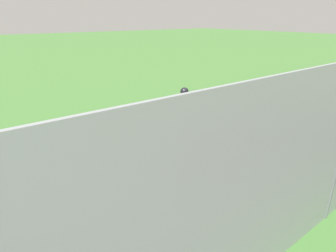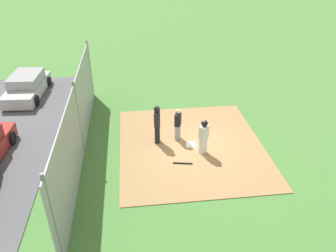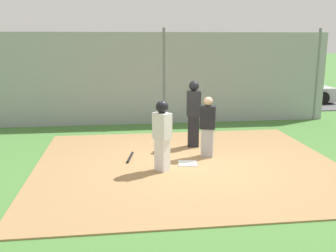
{
  "view_description": "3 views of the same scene",
  "coord_description": "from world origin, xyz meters",
  "px_view_note": "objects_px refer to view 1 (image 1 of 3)",
  "views": [
    {
      "loc": [
        -5.47,
        -6.62,
        3.83
      ],
      "look_at": [
        -0.55,
        -0.27,
        0.76
      ],
      "focal_mm": 30.69,
      "sensor_mm": 36.0,
      "label": 1
    },
    {
      "loc": [
        12.17,
        -2.51,
        8.27
      ],
      "look_at": [
        -0.12,
        -1.04,
        1.02
      ],
      "focal_mm": 35.08,
      "sensor_mm": 36.0,
      "label": 2
    },
    {
      "loc": [
        1.6,
        8.71,
        2.95
      ],
      "look_at": [
        0.43,
        -0.39,
        0.89
      ],
      "focal_mm": 41.19,
      "sensor_mm": 36.0,
      "label": 3
    }
  ],
  "objects_px": {
    "catcher": "(172,127)",
    "baseball_bat": "(218,136)",
    "home_plate": "(176,141)",
    "umpire": "(199,129)",
    "runner": "(184,108)"
  },
  "relations": [
    {
      "from": "home_plate",
      "to": "baseball_bat",
      "type": "xyz_separation_m",
      "value": [
        1.36,
        -0.6,
        0.02
      ]
    },
    {
      "from": "catcher",
      "to": "runner",
      "type": "bearing_deg",
      "value": -35.09
    },
    {
      "from": "home_plate",
      "to": "baseball_bat",
      "type": "bearing_deg",
      "value": -23.84
    },
    {
      "from": "home_plate",
      "to": "umpire",
      "type": "relative_size",
      "value": 0.24
    },
    {
      "from": "catcher",
      "to": "runner",
      "type": "distance_m",
      "value": 1.56
    },
    {
      "from": "runner",
      "to": "baseball_bat",
      "type": "distance_m",
      "value": 1.5
    },
    {
      "from": "home_plate",
      "to": "umpire",
      "type": "height_order",
      "value": "umpire"
    },
    {
      "from": "umpire",
      "to": "catcher",
      "type": "bearing_deg",
      "value": 17.91
    },
    {
      "from": "umpire",
      "to": "runner",
      "type": "distance_m",
      "value": 2.17
    },
    {
      "from": "home_plate",
      "to": "umpire",
      "type": "distance_m",
      "value": 1.82
    },
    {
      "from": "catcher",
      "to": "baseball_bat",
      "type": "distance_m",
      "value": 2.1
    },
    {
      "from": "home_plate",
      "to": "catcher",
      "type": "relative_size",
      "value": 0.29
    },
    {
      "from": "umpire",
      "to": "runner",
      "type": "bearing_deg",
      "value": -22.26
    },
    {
      "from": "umpire",
      "to": "runner",
      "type": "relative_size",
      "value": 1.14
    },
    {
      "from": "catcher",
      "to": "baseball_bat",
      "type": "bearing_deg",
      "value": -73.47
    }
  ]
}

